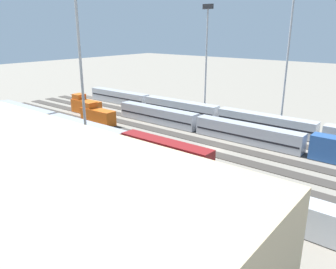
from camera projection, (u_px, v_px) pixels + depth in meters
ground_plane at (214, 149)px, 64.77m from camera, size 400.00×400.00×0.00m
track_bed_0 at (253, 129)px, 77.69m from camera, size 140.00×2.80×0.12m
track_bed_1 at (244, 134)px, 74.00m from camera, size 140.00×2.80×0.12m
track_bed_2 at (233, 139)px, 70.30m from camera, size 140.00×2.80×0.12m
track_bed_3 at (221, 145)px, 66.60m from camera, size 140.00×2.80×0.12m
track_bed_4 at (207, 152)px, 62.90m from camera, size 140.00×2.80×0.12m
track_bed_5 at (192, 160)px, 59.20m from camera, size 140.00×2.80×0.12m
track_bed_6 at (175, 169)px, 55.50m from camera, size 140.00×2.80×0.12m
track_bed_7 at (155, 178)px, 51.81m from camera, size 140.00×2.80×0.12m
train_on_track_3 at (86, 106)px, 91.96m from camera, size 10.00×3.00×5.00m
train_on_track_7 at (143, 163)px, 52.76m from camera, size 95.60×3.00×3.80m
train_on_track_6 at (80, 129)px, 70.18m from camera, size 66.40×3.00×4.40m
train_on_track_0 at (256, 121)px, 76.82m from camera, size 114.80×3.06×4.40m
train_on_track_4 at (97, 115)px, 81.61m from camera, size 10.00×3.00×5.00m
train_on_track_2 at (237, 131)px, 69.15m from camera, size 66.40×3.06×4.40m
light_mast_0 at (289, 42)px, 71.81m from camera, size 2.80×0.70×31.60m
light_mast_1 at (79, 46)px, 52.15m from camera, size 2.80×0.70×31.83m
light_mast_2 at (207, 47)px, 84.99m from camera, size 2.80×0.70×28.39m
maintenance_shed at (26, 201)px, 33.98m from camera, size 49.25×19.94×10.96m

